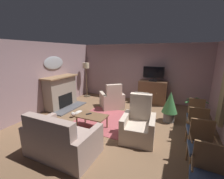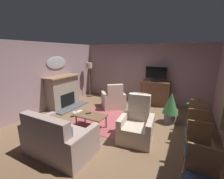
# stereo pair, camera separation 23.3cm
# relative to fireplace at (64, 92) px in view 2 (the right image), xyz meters

# --- Properties ---
(ground_plane) EXTENTS (6.39, 6.28, 0.04)m
(ground_plane) POSITION_rel_fireplace_xyz_m (2.62, -0.50, -0.64)
(ground_plane) COLOR brown
(wall_back) EXTENTS (6.39, 0.10, 2.59)m
(wall_back) POSITION_rel_fireplace_xyz_m (2.62, 2.39, 0.67)
(wall_back) COLOR gray
(wall_back) RESTS_ON ground_plane
(wall_left) EXTENTS (0.10, 6.28, 2.59)m
(wall_left) POSITION_rel_fireplace_xyz_m (-0.33, -0.50, 0.67)
(wall_left) COLOR gray
(wall_left) RESTS_ON ground_plane
(rug_central) EXTENTS (2.17, 1.92, 0.01)m
(rug_central) POSITION_rel_fireplace_xyz_m (2.39, -0.34, -0.62)
(rug_central) COLOR #9E474C
(rug_central) RESTS_ON ground_plane
(fireplace) EXTENTS (0.95, 1.59, 1.30)m
(fireplace) POSITION_rel_fireplace_xyz_m (0.00, 0.00, 0.00)
(fireplace) COLOR #4C4C51
(fireplace) RESTS_ON ground_plane
(wall_mirror_oval) EXTENTS (0.06, 0.98, 0.51)m
(wall_mirror_oval) POSITION_rel_fireplace_xyz_m (-0.25, -0.00, 1.19)
(wall_mirror_oval) COLOR #B2B7BF
(tv_cabinet) EXTENTS (1.18, 0.55, 1.01)m
(tv_cabinet) POSITION_rel_fireplace_xyz_m (3.32, 2.04, -0.14)
(tv_cabinet) COLOR #402A1C
(tv_cabinet) RESTS_ON ground_plane
(television) EXTENTS (0.87, 0.20, 0.63)m
(television) POSITION_rel_fireplace_xyz_m (3.32, 1.99, 0.72)
(television) COLOR black
(television) RESTS_ON tv_cabinet
(coffee_table) EXTENTS (0.90, 0.52, 0.42)m
(coffee_table) POSITION_rel_fireplace_xyz_m (2.12, -1.03, -0.26)
(coffee_table) COLOR brown
(coffee_table) RESTS_ON ground_plane
(tv_remote) EXTENTS (0.14, 0.17, 0.02)m
(tv_remote) POSITION_rel_fireplace_xyz_m (1.98, -0.99, -0.20)
(tv_remote) COLOR black
(tv_remote) RESTS_ON coffee_table
(sofa_floral) EXTENTS (1.54, 0.94, 1.01)m
(sofa_floral) POSITION_rel_fireplace_xyz_m (2.15, -2.33, -0.29)
(sofa_floral) COLOR #A3897F
(sofa_floral) RESTS_ON ground_plane
(armchair_by_fireplace) EXTENTS (0.91, 0.90, 1.19)m
(armchair_by_fireplace) POSITION_rel_fireplace_xyz_m (3.52, -0.99, -0.26)
(armchair_by_fireplace) COLOR #C6B29E
(armchair_by_fireplace) RESTS_ON ground_plane
(armchair_in_far_corner) EXTENTS (1.21, 1.21, 1.03)m
(armchair_in_far_corner) POSITION_rel_fireplace_xyz_m (1.92, 0.81, -0.30)
(armchair_in_far_corner) COLOR #C6B29E
(armchair_in_far_corner) RESTS_ON ground_plane
(side_chair_tucked_against_wall) EXTENTS (0.50, 0.46, 0.95)m
(side_chair_tucked_against_wall) POSITION_rel_fireplace_xyz_m (4.89, -2.30, -0.11)
(side_chair_tucked_against_wall) COLOR #42567A
(side_chair_tucked_against_wall) RESTS_ON ground_plane
(side_chair_nearest_door) EXTENTS (0.50, 0.52, 0.97)m
(side_chair_nearest_door) POSITION_rel_fireplace_xyz_m (4.89, -1.50, -0.11)
(side_chair_nearest_door) COLOR #42567A
(side_chair_nearest_door) RESTS_ON ground_plane
(side_chair_far_end) EXTENTS (0.52, 0.48, 0.94)m
(side_chair_far_end) POSITION_rel_fireplace_xyz_m (4.89, -0.73, -0.11)
(side_chair_far_end) COLOR #42567A
(side_chair_far_end) RESTS_ON ground_plane
(side_chair_mid_row) EXTENTS (0.47, 0.50, 0.96)m
(side_chair_mid_row) POSITION_rel_fireplace_xyz_m (4.89, 0.02, -0.11)
(side_chair_mid_row) COLOR #42567A
(side_chair_mid_row) RESTS_ON ground_plane
(potted_plant_leafy_by_curtain) EXTENTS (0.69, 0.77, 0.81)m
(potted_plant_leafy_by_curtain) POSITION_rel_fireplace_xyz_m (4.93, 0.79, -0.41)
(potted_plant_leafy_by_curtain) COLOR beige
(potted_plant_leafy_by_curtain) RESTS_ON ground_plane
(potted_plant_small_fern_corner) EXTENTS (0.49, 0.49, 1.02)m
(potted_plant_small_fern_corner) POSITION_rel_fireplace_xyz_m (4.16, 0.42, -0.05)
(potted_plant_small_fern_corner) COLOR slate
(potted_plant_small_fern_corner) RESTS_ON ground_plane
(cat) EXTENTS (0.39, 0.60, 0.21)m
(cat) POSITION_rel_fireplace_xyz_m (1.17, -0.49, -0.52)
(cat) COLOR beige
(cat) RESTS_ON ground_plane
(floor_lamp) EXTENTS (0.33, 0.33, 1.71)m
(floor_lamp) POSITION_rel_fireplace_xyz_m (0.08, 1.72, 0.72)
(floor_lamp) COLOR #4C4233
(floor_lamp) RESTS_ON ground_plane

